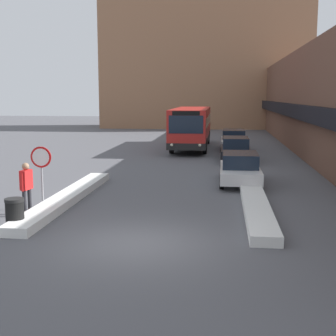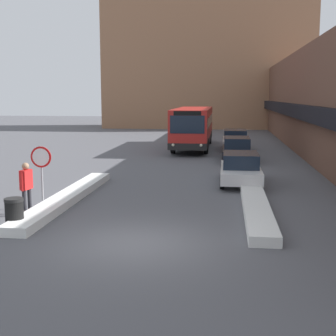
# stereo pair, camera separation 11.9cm
# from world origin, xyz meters

# --- Properties ---
(ground_plane) EXTENTS (160.00, 160.00, 0.00)m
(ground_plane) POSITION_xyz_m (0.00, 0.00, 0.00)
(ground_plane) COLOR #515156
(building_row_right) EXTENTS (5.50, 60.00, 7.32)m
(building_row_right) POSITION_xyz_m (9.97, 24.00, 3.65)
(building_row_right) COLOR brown
(building_row_right) RESTS_ON ground_plane
(building_backdrop_far) EXTENTS (26.00, 8.00, 15.86)m
(building_backdrop_far) POSITION_xyz_m (0.00, 48.98, 7.93)
(building_backdrop_far) COLOR #996B4C
(building_backdrop_far) RESTS_ON ground_plane
(snow_bank_left) EXTENTS (0.90, 9.76, 0.31)m
(snow_bank_left) POSITION_xyz_m (-3.60, 4.89, 0.15)
(snow_bank_left) COLOR silver
(snow_bank_left) RESTS_ON ground_plane
(snow_bank_right) EXTENTS (0.90, 11.31, 0.32)m
(snow_bank_right) POSITION_xyz_m (3.60, 5.64, 0.16)
(snow_bank_right) COLOR silver
(snow_bank_right) RESTS_ON ground_plane
(city_bus) EXTENTS (2.63, 11.49, 3.12)m
(city_bus) POSITION_xyz_m (-0.05, 24.06, 1.72)
(city_bus) COLOR red
(city_bus) RESTS_ON ground_plane
(parked_car_front) EXTENTS (1.86, 4.48, 1.43)m
(parked_car_front) POSITION_xyz_m (3.20, 9.47, 0.73)
(parked_car_front) COLOR silver
(parked_car_front) RESTS_ON ground_plane
(parked_car_middle) EXTENTS (1.85, 4.78, 1.46)m
(parked_car_middle) POSITION_xyz_m (3.20, 17.49, 0.74)
(parked_car_middle) COLOR black
(parked_car_middle) RESTS_ON ground_plane
(parked_car_back) EXTENTS (1.92, 4.71, 1.51)m
(parked_car_back) POSITION_xyz_m (3.20, 23.51, 0.75)
(parked_car_back) COLOR silver
(parked_car_back) RESTS_ON ground_plane
(stop_sign) EXTENTS (0.76, 0.08, 2.28)m
(stop_sign) POSITION_xyz_m (-4.06, 3.53, 1.66)
(stop_sign) COLOR gray
(stop_sign) RESTS_ON ground_plane
(pedestrian) EXTENTS (0.30, 0.59, 1.82)m
(pedestrian) POSITION_xyz_m (-4.27, 2.66, 1.09)
(pedestrian) COLOR #232328
(pedestrian) RESTS_ON ground_plane
(trash_bin) EXTENTS (0.59, 0.59, 0.95)m
(trash_bin) POSITION_xyz_m (-3.97, 1.02, 0.48)
(trash_bin) COLOR black
(trash_bin) RESTS_ON ground_plane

